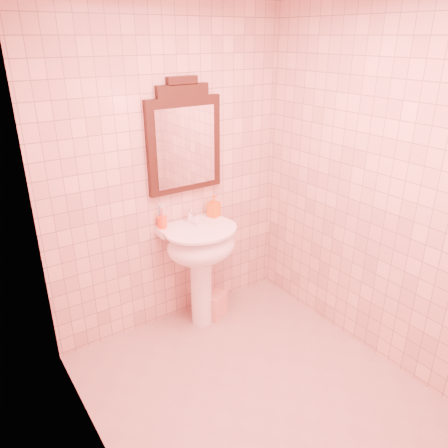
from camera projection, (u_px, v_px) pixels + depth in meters
floor at (255, 391)px, 2.97m from camera, size 2.20×2.20×0.00m
back_wall at (170, 175)px, 3.30m from camera, size 2.00×0.02×2.50m
pedestal_sink at (201, 252)px, 3.43m from camera, size 0.58×0.58×0.86m
faucet at (191, 216)px, 3.43m from camera, size 0.04×0.16×0.11m
mirror at (184, 140)px, 3.24m from camera, size 0.61×0.06×0.85m
toothbrush_cup at (162, 222)px, 3.34m from camera, size 0.07×0.07×0.17m
soap_dispenser at (214, 206)px, 3.53m from camera, size 0.11×0.11×0.18m
towel at (216, 305)px, 3.72m from camera, size 0.21×0.18×0.22m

